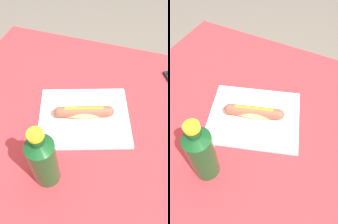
{
  "view_description": "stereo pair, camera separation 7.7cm",
  "coord_description": "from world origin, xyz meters",
  "views": [
    {
      "loc": [
        0.12,
        -0.45,
        1.4
      ],
      "look_at": [
        -0.02,
        -0.0,
        0.79
      ],
      "focal_mm": 36.17,
      "sensor_mm": 36.0,
      "label": 1
    },
    {
      "loc": [
        0.19,
        -0.42,
        1.4
      ],
      "look_at": [
        -0.02,
        -0.0,
        0.79
      ],
      "focal_mm": 36.17,
      "sensor_mm": 36.0,
      "label": 2
    }
  ],
  "objects": [
    {
      "name": "paper_wrapper",
      "position": [
        -0.02,
        -0.0,
        0.76
      ],
      "size": [
        0.38,
        0.35,
        0.01
      ],
      "primitive_type": "cube",
      "rotation": [
        0.0,
        0.0,
        0.33
      ],
      "color": "silver",
      "rests_on": "dining_table"
    },
    {
      "name": "hot_dog",
      "position": [
        -0.02,
        -0.0,
        0.79
      ],
      "size": [
        0.2,
        0.1,
        0.05
      ],
      "color": "#E5BC75",
      "rests_on": "paper_wrapper"
    },
    {
      "name": "ground_plane",
      "position": [
        0.0,
        0.0,
        0.0
      ],
      "size": [
        6.0,
        6.0,
        0.0
      ],
      "primitive_type": "plane",
      "color": "#6B6056",
      "rests_on": "ground"
    },
    {
      "name": "dining_table",
      "position": [
        0.0,
        0.0,
        0.62
      ],
      "size": [
        1.09,
        0.89,
        0.76
      ],
      "color": "brown",
      "rests_on": "ground"
    },
    {
      "name": "soda_bottle",
      "position": [
        -0.06,
        -0.24,
        0.86
      ],
      "size": [
        0.07,
        0.07,
        0.23
      ],
      "color": "#14471E",
      "rests_on": "dining_table"
    }
  ]
}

